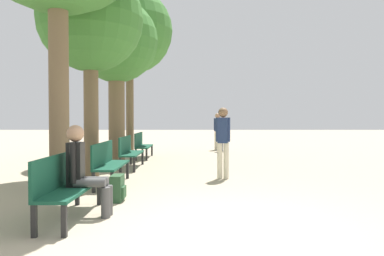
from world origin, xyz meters
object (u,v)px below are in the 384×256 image
(pedestrian_far, at_px, (224,129))
(person_seated, at_px, (84,168))
(bench_row_1, at_px, (108,161))
(tree_row_3, at_px, (130,32))
(backpack, at_px, (118,188))
(bench_row_3, at_px, (142,144))
(pedestrian_near, at_px, (224,138))
(bench_row_0, at_px, (65,182))
(tree_row_1, at_px, (91,21))
(tree_row_2, at_px, (117,44))
(bench_row_2, at_px, (130,150))
(pedestrian_mid, at_px, (218,129))

(pedestrian_far, bearing_deg, person_seated, -105.13)
(bench_row_1, distance_m, tree_row_3, 7.82)
(backpack, bearing_deg, pedestrian_far, 74.96)
(bench_row_3, distance_m, pedestrian_near, 5.12)
(bench_row_0, distance_m, pedestrian_near, 4.25)
(person_seated, xyz_separation_m, pedestrian_far, (2.85, 10.55, 0.25))
(bench_row_3, xyz_separation_m, tree_row_1, (-0.63, -4.20, 3.17))
(bench_row_3, xyz_separation_m, pedestrian_near, (2.47, -4.47, 0.43))
(person_seated, bearing_deg, pedestrian_near, 55.88)
(bench_row_3, height_order, pedestrian_far, pedestrian_far)
(backpack, bearing_deg, tree_row_2, 101.48)
(bench_row_1, relative_size, bench_row_3, 1.00)
(backpack, bearing_deg, pedestrian_near, 49.95)
(pedestrian_near, bearing_deg, pedestrian_far, 85.19)
(tree_row_1, relative_size, tree_row_3, 0.78)
(bench_row_2, relative_size, person_seated, 1.34)
(tree_row_3, relative_size, person_seated, 4.91)
(pedestrian_far, bearing_deg, bench_row_0, -106.13)
(tree_row_2, height_order, person_seated, tree_row_2)
(bench_row_3, distance_m, tree_row_3, 4.44)
(bench_row_1, relative_size, pedestrian_far, 1.07)
(pedestrian_near, relative_size, pedestrian_far, 1.01)
(bench_row_1, relative_size, tree_row_3, 0.27)
(bench_row_0, bearing_deg, bench_row_1, 90.00)
(bench_row_1, distance_m, pedestrian_mid, 9.19)
(bench_row_2, height_order, backpack, bench_row_2)
(bench_row_3, height_order, backpack, bench_row_3)
(pedestrian_mid, bearing_deg, backpack, -103.04)
(bench_row_3, height_order, pedestrian_mid, pedestrian_mid)
(tree_row_3, bearing_deg, pedestrian_far, 21.49)
(tree_row_1, height_order, pedestrian_mid, tree_row_1)
(bench_row_1, bearing_deg, backpack, -71.59)
(tree_row_2, xyz_separation_m, pedestrian_near, (3.10, -3.27, -2.80))
(bench_row_0, relative_size, pedestrian_near, 1.06)
(bench_row_1, xyz_separation_m, pedestrian_mid, (2.89, 8.71, 0.42))
(bench_row_0, height_order, tree_row_2, tree_row_2)
(bench_row_1, distance_m, person_seated, 2.53)
(bench_row_2, xyz_separation_m, backpack, (0.51, -4.17, -0.29))
(tree_row_3, xyz_separation_m, pedestrian_mid, (3.51, 2.14, -3.78))
(bench_row_3, bearing_deg, bench_row_0, -90.00)
(pedestrian_near, bearing_deg, bench_row_2, 143.42)
(tree_row_2, distance_m, pedestrian_far, 6.12)
(bench_row_2, xyz_separation_m, tree_row_2, (-0.63, 1.43, 3.23))
(tree_row_1, distance_m, pedestrian_far, 8.36)
(bench_row_0, distance_m, bench_row_2, 5.26)
(tree_row_2, xyz_separation_m, pedestrian_far, (3.71, 3.97, -2.81))
(tree_row_3, distance_m, backpack, 9.34)
(bench_row_3, relative_size, tree_row_3, 0.27)
(pedestrian_mid, distance_m, pedestrian_far, 0.71)
(bench_row_3, distance_m, pedestrian_mid, 4.52)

